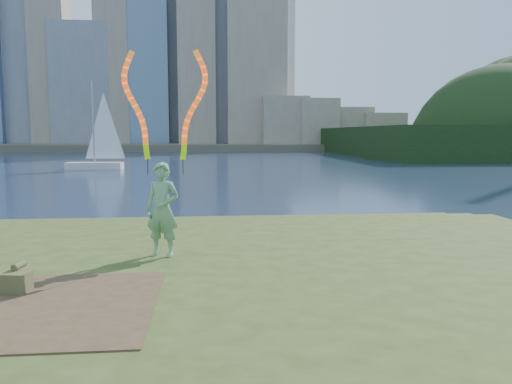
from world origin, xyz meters
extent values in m
plane|color=#1A2843|center=(0.00, 0.00, 0.00)|extent=(320.00, 320.00, 0.00)
cube|color=#374619|center=(0.00, -2.50, 0.15)|extent=(20.00, 18.00, 0.30)
cube|color=#374619|center=(0.00, -2.20, 0.40)|extent=(17.00, 15.00, 0.30)
cube|color=#374619|center=(0.00, -2.00, 0.65)|extent=(14.00, 12.00, 0.30)
cube|color=#47331E|center=(-2.20, -3.20, 0.81)|extent=(3.20, 3.00, 0.02)
cube|color=#504A3A|center=(0.00, 95.00, 0.60)|extent=(320.00, 40.00, 1.20)
cylinder|color=silver|center=(18.00, 102.00, 30.20)|extent=(2.80, 2.80, 58.00)
imported|color=#15761B|center=(-0.74, -0.52, 1.69)|extent=(0.75, 0.61, 1.78)
cylinder|color=black|center=(-1.01, -0.30, 2.48)|extent=(0.02, 0.02, 0.30)
cylinder|color=black|center=(-0.34, -0.53, 2.48)|extent=(0.02, 0.02, 0.30)
cube|color=#4F512D|center=(-2.69, -2.55, 0.95)|extent=(0.47, 0.35, 0.30)
cylinder|color=#4F512D|center=(-2.69, -2.35, 1.16)|extent=(0.15, 0.30, 0.10)
cube|color=silver|center=(-9.79, 34.53, 0.28)|extent=(4.80, 1.74, 0.66)
cylinder|color=gray|center=(-9.79, 34.53, 3.98)|extent=(0.13, 0.13, 7.19)
camera|label=1|loc=(0.15, -9.87, 3.11)|focal=35.00mm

